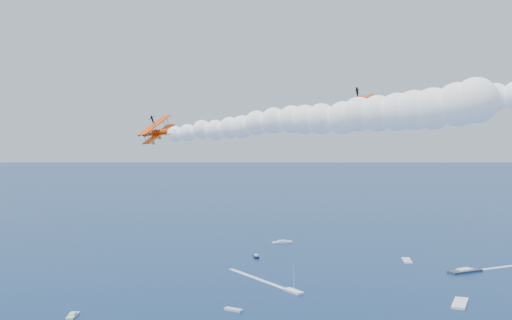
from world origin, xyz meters
The scene contains 4 objects.
biplane_lead centered at (19.12, 24.30, 58.50)m, with size 7.82×8.77×5.28m, color #FF3805, non-canonical shape.
biplane_trail centered at (-12.44, 13.94, 55.06)m, with size 6.96×7.81×4.70m, color #EA3F04, non-canonical shape.
smoke_trail_trail centered at (13.78, 17.06, 57.04)m, with size 52.29×11.36×9.78m, color white, non-canonical shape.
boat_wakes centered at (-64.03, 93.88, 0.03)m, with size 127.24×231.88×0.04m.
Camera 1 is at (62.39, -61.56, 56.02)m, focal length 45.21 mm.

